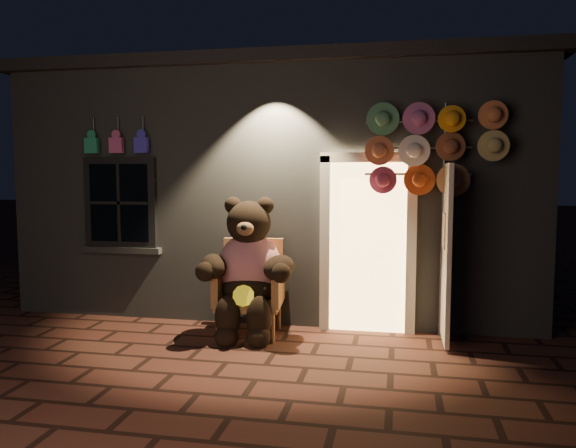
# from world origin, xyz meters

# --- Properties ---
(ground) EXTENTS (60.00, 60.00, 0.00)m
(ground) POSITION_xyz_m (0.00, 0.00, 0.00)
(ground) COLOR #4E291D
(ground) RESTS_ON ground
(shop_building) EXTENTS (7.30, 5.95, 3.51)m
(shop_building) POSITION_xyz_m (0.00, 3.99, 1.74)
(shop_building) COLOR slate
(shop_building) RESTS_ON ground
(wicker_armchair) EXTENTS (0.84, 0.77, 1.13)m
(wicker_armchair) POSITION_xyz_m (-0.03, 1.10, 0.57)
(wicker_armchair) COLOR #B47746
(wicker_armchair) RESTS_ON ground
(teddy_bear) EXTENTS (1.23, 0.99, 1.69)m
(teddy_bear) POSITION_xyz_m (-0.02, 0.95, 0.81)
(teddy_bear) COLOR red
(teddy_bear) RESTS_ON ground
(hat_rack) EXTENTS (1.58, 0.22, 2.76)m
(hat_rack) POSITION_xyz_m (2.06, 1.28, 2.24)
(hat_rack) COLOR #59595E
(hat_rack) RESTS_ON ground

